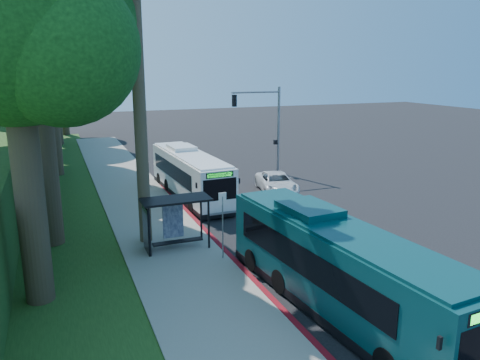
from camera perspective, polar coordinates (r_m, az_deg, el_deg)
name	(u,v)px	position (r m, az deg, el deg)	size (l,w,h in m)	color
ground	(280,215)	(27.80, 4.91, -4.26)	(140.00, 140.00, 0.00)	black
sidewalk	(158,230)	(25.48, -10.00, -5.97)	(4.50, 70.00, 0.12)	gray
red_curb	(224,250)	(22.44, -1.99, -8.51)	(0.25, 30.00, 0.13)	maroon
grass_verge	(43,216)	(29.81, -22.86, -4.01)	(8.00, 70.00, 0.06)	#234719
bus_shelter	(170,213)	(22.28, -8.51, -4.06)	(3.20, 1.51, 2.55)	black
stop_sign_pole	(223,216)	(20.74, -2.13, -4.47)	(0.35, 0.06, 3.17)	gray
traffic_signal_pole	(267,120)	(37.32, 3.32, 7.33)	(4.10, 0.30, 7.00)	gray
tree_0	(32,4)	(23.69, -24.04, 19.02)	(8.40, 8.00, 15.70)	#382B1E
tree_2	(46,40)	(39.58, -22.55, 15.49)	(8.82, 8.40, 15.12)	#382B1E
tree_3	(20,26)	(47.69, -25.20, 16.58)	(10.08, 9.60, 17.28)	#382B1E
tree_4	(52,55)	(55.55, -21.94, 13.96)	(8.40, 8.00, 14.14)	#382B1E
tree_5	(60,63)	(63.56, -21.04, 13.19)	(7.35, 7.00, 12.86)	#382B1E
tree_6	(14,30)	(17.60, -25.80, 16.19)	(7.56, 7.20, 13.74)	#382B1E
white_bus	(190,174)	(31.39, -6.16, 0.78)	(2.72, 10.88, 3.22)	white
teal_bus	(337,266)	(17.13, 11.74, -10.23)	(3.38, 11.70, 3.44)	#0B393C
pickup	(277,183)	(32.52, 4.50, -0.34)	(2.26, 4.91, 1.36)	white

